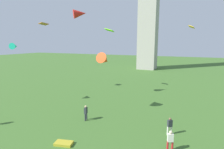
% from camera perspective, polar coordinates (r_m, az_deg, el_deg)
% --- Properties ---
extents(person_0, '(0.53, 0.42, 1.78)m').
position_cam_1_polar(person_0, '(16.19, 18.16, -19.21)').
color(person_0, red).
rests_on(person_0, ground_plane).
extents(person_3, '(0.52, 0.49, 1.74)m').
position_cam_1_polar(person_3, '(18.68, 18.00, -15.15)').
color(person_3, silver).
rests_on(person_3, ground_plane).
extents(person_5, '(0.33, 0.55, 1.77)m').
position_cam_1_polar(person_5, '(21.05, -8.39, -11.76)').
color(person_5, '#2D3338').
rests_on(person_5, ground_plane).
extents(kite_flying_0, '(1.07, 1.11, 0.69)m').
position_cam_1_polar(kite_flying_0, '(33.20, 24.08, 13.76)').
color(kite_flying_0, gold).
extents(kite_flying_1, '(1.21, 1.57, 0.43)m').
position_cam_1_polar(kite_flying_1, '(33.93, -21.05, 14.90)').
color(kite_flying_1, '#BA6A2B').
extents(kite_flying_2, '(1.30, 1.51, 0.92)m').
position_cam_1_polar(kite_flying_2, '(27.94, -28.73, 7.95)').
color(kite_flying_2, '#1ECEAB').
extents(kite_flying_3, '(1.58, 1.14, 0.72)m').
position_cam_1_polar(kite_flying_3, '(32.99, -0.86, 13.99)').
color(kite_flying_3, '#6CF10E').
extents(kite_flying_4, '(2.34, 2.28, 1.50)m').
position_cam_1_polar(kite_flying_4, '(27.77, -10.25, 18.62)').
color(kite_flying_4, red).
extents(kite_flying_5, '(1.36, 2.25, 1.93)m').
position_cam_1_polar(kite_flying_5, '(22.26, -2.45, 4.73)').
color(kite_flying_5, '#D83A07').
extents(kite_bundle_0, '(1.69, 1.17, 0.23)m').
position_cam_1_polar(kite_bundle_0, '(17.26, -15.19, -20.50)').
color(kite_bundle_0, '#ADA027').
rests_on(kite_bundle_0, ground_plane).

